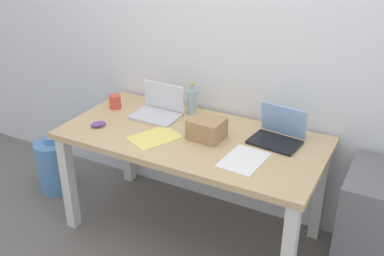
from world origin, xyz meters
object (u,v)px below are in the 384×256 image
laptop_left (158,110)px  laptop_right (278,135)px  water_cooler_jug (54,166)px  cardboard_box (207,129)px  filing_cabinet (376,227)px  computer_mouse (98,124)px  beer_bottle (192,101)px  desk (192,149)px  coffee_mug (115,102)px

laptop_left → laptop_right: 0.83m
laptop_left → water_cooler_jug: laptop_left is taller
cardboard_box → filing_cabinet: size_ratio=0.29×
laptop_left → computer_mouse: laptop_left is taller
water_cooler_jug → filing_cabinet: (2.32, 0.19, 0.14)m
beer_bottle → cardboard_box: 0.37m
laptop_left → laptop_right: bearing=1.4°
desk → beer_bottle: beer_bottle is taller
desk → cardboard_box: cardboard_box is taller
beer_bottle → laptop_right: bearing=-10.3°
cardboard_box → filing_cabinet: cardboard_box is taller
water_cooler_jug → filing_cabinet: bearing=4.7°
computer_mouse → water_cooler_jug: (-0.60, 0.13, -0.55)m
computer_mouse → filing_cabinet: bearing=43.8°
laptop_left → cardboard_box: size_ratio=1.55×
laptop_left → computer_mouse: (-0.25, -0.32, -0.03)m
water_cooler_jug → laptop_left: bearing=12.9°
laptop_left → beer_bottle: (0.19, 0.14, 0.05)m
laptop_right → water_cooler_jug: bearing=-172.7°
cardboard_box → coffee_mug: (-0.77, 0.11, -0.02)m
desk → coffee_mug: (-0.68, 0.12, 0.14)m
beer_bottle → computer_mouse: 0.64m
filing_cabinet → laptop_left: bearing=179.9°
beer_bottle → coffee_mug: (-0.52, -0.17, -0.04)m
cardboard_box → computer_mouse: bearing=-164.8°
computer_mouse → filing_cabinet: (1.72, 0.32, -0.41)m
desk → coffee_mug: 0.70m
desk → filing_cabinet: (1.13, 0.15, -0.30)m
computer_mouse → coffee_mug: bearing=139.2°
laptop_right → water_cooler_jug: 1.79m
computer_mouse → cardboard_box: cardboard_box is taller
laptop_left → laptop_right: same height
beer_bottle → water_cooler_jug: (-1.03, -0.33, -0.62)m
coffee_mug → water_cooler_jug: (-0.51, -0.17, -0.58)m
filing_cabinet → laptop_right: bearing=177.8°
beer_bottle → laptop_left: bearing=-143.3°
cardboard_box → filing_cabinet: (1.03, 0.13, -0.46)m
laptop_left → beer_bottle: size_ratio=1.37×
desk → coffee_mug: bearing=169.8°
laptop_left → computer_mouse: size_ratio=3.11×
cardboard_box → laptop_left: bearing=162.3°
coffee_mug → laptop_right: bearing=2.4°
desk → laptop_right: size_ratio=5.19×
desk → computer_mouse: computer_mouse is taller
laptop_right → desk: bearing=-160.9°
desk → water_cooler_jug: size_ratio=3.61×
computer_mouse → coffee_mug: size_ratio=1.05×
cardboard_box → water_cooler_jug: bearing=-177.5°
computer_mouse → cardboard_box: bearing=48.4°
desk → computer_mouse: size_ratio=16.33×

